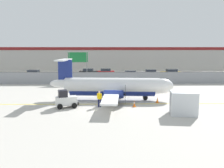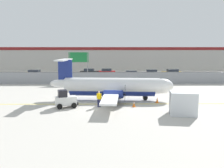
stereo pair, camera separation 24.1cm
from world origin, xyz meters
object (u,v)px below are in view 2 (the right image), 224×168
at_px(parked_car_4, 131,75).
at_px(parked_car_1, 66,74).
at_px(commuter_airplane, 114,87).
at_px(traffic_cone_near_right, 134,104).
at_px(traffic_cone_far_left, 175,103).
at_px(parked_car_0, 34,74).
at_px(traffic_cone_near_left, 74,104).
at_px(traffic_cone_far_right, 157,100).
at_px(parked_car_3, 106,72).
at_px(cargo_container, 183,103).
at_px(parked_car_6, 172,73).
at_px(parked_car_2, 90,72).
at_px(parked_car_5, 151,73).
at_px(baggage_tug, 66,100).
at_px(highway_sign, 79,60).
at_px(ground_crew_worker, 99,98).

bearing_deg(parked_car_4, parked_car_1, -3.50).
xyz_separation_m(commuter_airplane, traffic_cone_near_right, (2.04, -3.72, -1.29)).
height_order(traffic_cone_far_left, parked_car_0, parked_car_0).
bearing_deg(traffic_cone_near_left, traffic_cone_far_right, 12.34).
bearing_deg(parked_car_3, commuter_airplane, 91.10).
height_order(cargo_container, parked_car_6, cargo_container).
relative_size(parked_car_2, parked_car_5, 0.99).
height_order(commuter_airplane, baggage_tug, commuter_airplane).
xyz_separation_m(parked_car_1, parked_car_3, (8.34, 3.89, 0.00)).
height_order(parked_car_1, highway_sign, highway_sign).
bearing_deg(baggage_tug, highway_sign, 75.14).
height_order(traffic_cone_far_right, parked_car_5, parked_car_5).
distance_m(cargo_container, traffic_cone_far_right, 5.49).
relative_size(ground_crew_worker, highway_sign, 0.31).
xyz_separation_m(commuter_airplane, parked_car_3, (-1.32, 26.15, -0.71)).
relative_size(ground_crew_worker, parked_car_4, 0.40).
height_order(traffic_cone_far_right, parked_car_4, parked_car_4).
relative_size(parked_car_5, parked_car_6, 0.99).
distance_m(traffic_cone_near_right, parked_car_0, 32.49).
bearing_deg(parked_car_4, parked_car_5, -144.34).
distance_m(traffic_cone_far_left, parked_car_2, 31.27).
relative_size(parked_car_0, parked_car_3, 1.02).
bearing_deg(parked_car_0, parked_car_3, -162.68).
bearing_deg(highway_sign, parked_car_3, 64.91).
bearing_deg(traffic_cone_near_right, parked_car_2, 103.32).
relative_size(parked_car_3, parked_car_6, 0.97).
relative_size(ground_crew_worker, parked_car_0, 0.39).
distance_m(parked_car_0, parked_car_6, 29.73).
xyz_separation_m(baggage_tug, highway_sign, (-0.91, 19.66, 3.28)).
distance_m(traffic_cone_near_right, parked_car_3, 30.06).
distance_m(commuter_airplane, traffic_cone_near_right, 4.43).
bearing_deg(parked_car_3, parked_car_1, 23.21).
bearing_deg(parked_car_3, parked_car_6, 170.05).
bearing_deg(commuter_airplane, parked_car_3, 97.05).
xyz_separation_m(ground_crew_worker, parked_car_3, (0.40, 29.84, -0.06)).
xyz_separation_m(traffic_cone_near_left, traffic_cone_near_right, (6.48, 0.02, 0.00)).
bearing_deg(baggage_tug, cargo_container, -32.18).
bearing_deg(parked_car_5, parked_car_0, 5.91).
bearing_deg(baggage_tug, commuter_airplane, 18.97).
distance_m(traffic_cone_near_right, parked_car_5, 27.95).
distance_m(traffic_cone_near_left, parked_car_3, 30.05).
bearing_deg(parked_car_5, traffic_cone_near_left, 69.29).
height_order(ground_crew_worker, traffic_cone_near_left, ground_crew_worker).
relative_size(traffic_cone_near_left, parked_car_2, 0.15).
height_order(parked_car_3, parked_car_4, same).
bearing_deg(parked_car_2, parked_car_3, 6.37).
height_order(traffic_cone_near_left, traffic_cone_far_left, same).
relative_size(ground_crew_worker, traffic_cone_far_right, 2.66).
distance_m(parked_car_1, parked_car_2, 5.96).
height_order(traffic_cone_near_right, parked_car_0, parked_car_0).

